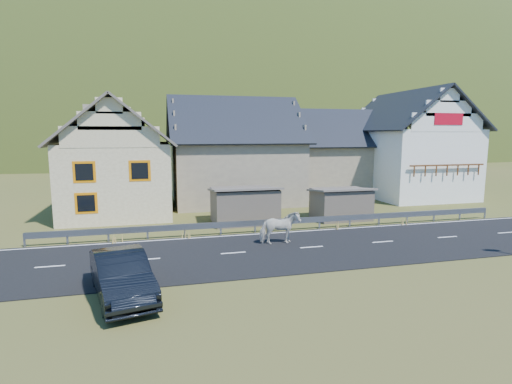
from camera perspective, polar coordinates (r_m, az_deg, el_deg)
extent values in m
plane|color=#464D1D|center=(20.39, 7.95, -7.91)|extent=(160.00, 160.00, 0.00)
cube|color=black|center=(20.39, 7.95, -7.86)|extent=(60.00, 7.00, 0.04)
cube|color=silver|center=(20.38, 7.95, -7.79)|extent=(60.00, 6.60, 0.01)
cube|color=#93969B|center=(23.59, 4.60, -4.17)|extent=(28.00, 0.08, 0.34)
cube|color=#93969B|center=(23.38, -30.18, -5.99)|extent=(0.10, 0.06, 0.70)
cube|color=#93969B|center=(22.90, -25.34, -5.94)|extent=(0.10, 0.06, 0.70)
cube|color=#93969B|center=(22.59, -20.34, -5.84)|extent=(0.10, 0.06, 0.70)
cube|color=#93969B|center=(22.45, -15.24, -5.69)|extent=(0.10, 0.06, 0.70)
cube|color=#93969B|center=(22.49, -10.12, -5.49)|extent=(0.10, 0.06, 0.70)
cube|color=#93969B|center=(22.71, -5.06, -5.26)|extent=(0.10, 0.06, 0.70)
cube|color=#93969B|center=(23.10, -0.14, -4.99)|extent=(0.10, 0.06, 0.70)
cube|color=#93969B|center=(23.66, 4.58, -4.70)|extent=(0.10, 0.06, 0.70)
cube|color=#93969B|center=(24.36, 9.05, -4.40)|extent=(0.10, 0.06, 0.70)
cube|color=#93969B|center=(25.21, 13.24, -4.08)|extent=(0.10, 0.06, 0.70)
cube|color=#93969B|center=(26.18, 17.14, -3.78)|extent=(0.10, 0.06, 0.70)
cube|color=#93969B|center=(27.26, 20.74, -3.47)|extent=(0.10, 0.06, 0.70)
cube|color=#93969B|center=(28.44, 24.06, -3.19)|extent=(0.10, 0.06, 0.70)
cube|color=#93969B|center=(29.71, 27.09, -2.91)|extent=(0.10, 0.06, 0.70)
cube|color=#93969B|center=(31.06, 29.87, -2.65)|extent=(0.10, 0.06, 0.70)
cube|color=#6A5D50|center=(25.62, -1.67, -1.95)|extent=(4.30, 3.30, 2.40)
cube|color=#6A5D50|center=(27.31, 12.01, -1.70)|extent=(3.80, 2.90, 2.20)
cube|color=#F9E9B7|center=(30.38, -18.93, 1.89)|extent=(7.00, 9.00, 5.00)
cube|color=orange|center=(26.03, -23.32, 2.64)|extent=(1.30, 0.12, 1.30)
cube|color=orange|center=(25.72, -16.26, 2.93)|extent=(1.30, 0.12, 1.30)
cube|color=orange|center=(26.27, -23.08, -1.48)|extent=(1.30, 0.12, 1.30)
cube|color=gray|center=(31.94, -22.69, 9.30)|extent=(0.70, 0.70, 2.40)
cube|color=gray|center=(33.88, -3.16, 2.96)|extent=(10.00, 9.00, 5.00)
cube|color=gray|center=(38.92, 10.89, 3.23)|extent=(9.00, 8.00, 4.60)
cube|color=white|center=(39.28, 20.76, 3.90)|extent=(8.00, 10.00, 6.00)
cube|color=#BA081C|center=(35.20, 25.82, 9.36)|extent=(2.60, 0.06, 0.90)
cube|color=brown|center=(35.10, 25.68, 3.48)|extent=(6.80, 0.12, 0.12)
ellipsoid|color=#263413|center=(200.15, -10.54, 0.86)|extent=(440.00, 280.00, 260.00)
imported|color=silver|center=(20.61, 3.42, -5.12)|extent=(0.92, 2.01, 1.69)
imported|color=black|center=(14.96, -18.65, -11.18)|extent=(2.74, 5.08, 1.59)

